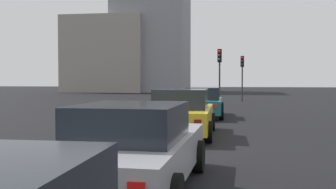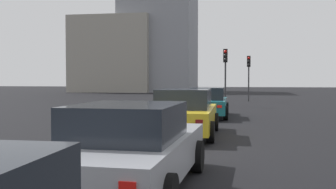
% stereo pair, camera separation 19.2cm
% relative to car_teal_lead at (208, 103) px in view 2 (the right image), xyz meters
% --- Properties ---
extents(ground_plane, '(160.00, 160.00, 0.20)m').
position_rel_car_teal_lead_xyz_m(ground_plane, '(-7.77, 0.07, -0.81)').
color(ground_plane, black).
extents(car_teal_lead, '(4.84, 2.08, 1.45)m').
position_rel_car_teal_lead_xyz_m(car_teal_lead, '(0.00, 0.00, 0.00)').
color(car_teal_lead, '#19606B').
rests_on(car_teal_lead, ground_plane).
extents(car_yellow_second, '(4.59, 2.12, 1.54)m').
position_rel_car_teal_lead_xyz_m(car_yellow_second, '(-6.71, 0.23, 0.03)').
color(car_yellow_second, gold).
rests_on(car_yellow_second, ground_plane).
extents(car_silver_third, '(4.74, 2.19, 1.46)m').
position_rel_car_teal_lead_xyz_m(car_silver_third, '(-13.30, 0.25, 0.00)').
color(car_silver_third, '#A8AAB2').
rests_on(car_silver_third, ground_plane).
extents(traffic_light_near_left, '(0.32, 0.30, 3.74)m').
position_rel_car_teal_lead_xyz_m(traffic_light_near_left, '(14.11, -2.24, 1.99)').
color(traffic_light_near_left, '#2D2D30').
rests_on(traffic_light_near_left, ground_plane).
extents(traffic_light_near_right, '(0.32, 0.29, 3.88)m').
position_rel_car_teal_lead_xyz_m(traffic_light_near_right, '(7.85, -0.57, 2.08)').
color(traffic_light_near_right, '#2D2D30').
rests_on(traffic_light_near_right, ground_plane).
extents(building_facade_left, '(11.62, 9.98, 15.85)m').
position_rel_car_teal_lead_xyz_m(building_facade_left, '(38.95, 10.07, 7.22)').
color(building_facade_left, gray).
rests_on(building_facade_left, ground_plane).
extents(building_facade_center, '(8.31, 11.26, 10.49)m').
position_rel_car_teal_lead_xyz_m(building_facade_center, '(36.20, 16.07, 4.54)').
color(building_facade_center, gray).
rests_on(building_facade_center, ground_plane).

